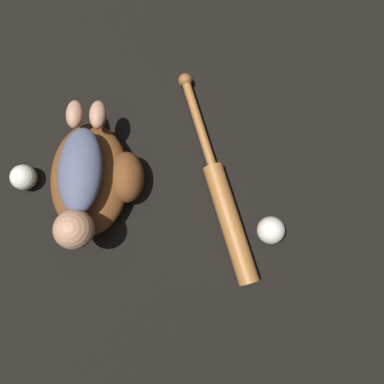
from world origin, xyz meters
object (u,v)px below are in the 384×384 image
(baseball_bat, at_px, (223,201))
(baseball_spare, at_px, (24,177))
(baseball, at_px, (271,230))
(baby_figure, at_px, (79,182))
(baseball_glove, at_px, (96,178))

(baseball_bat, height_order, baseball_spare, baseball_spare)
(baseball_bat, xyz_separation_m, baseball, (0.11, 0.10, 0.01))
(baby_figure, height_order, baseball_bat, baby_figure)
(baseball_glove, xyz_separation_m, baseball, (0.24, 0.42, -0.02))
(baseball_glove, xyz_separation_m, baseball_spare, (-0.05, -0.20, -0.02))
(baseball_glove, distance_m, baseball_bat, 0.35)
(baseball_bat, bearing_deg, baby_figure, -106.81)
(baseball_glove, bearing_deg, baby_figure, -41.93)
(baseball, height_order, baseball_spare, baseball)
(baseball_glove, distance_m, baby_figure, 0.10)
(baseball_glove, height_order, baseball, baseball_glove)
(baby_figure, xyz_separation_m, baseball, (0.21, 0.45, -0.11))
(baseball, xyz_separation_m, baseball_spare, (-0.29, -0.62, -0.00))
(baseball_bat, bearing_deg, baseball, 44.39)
(baby_figure, bearing_deg, baseball_glove, 138.07)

